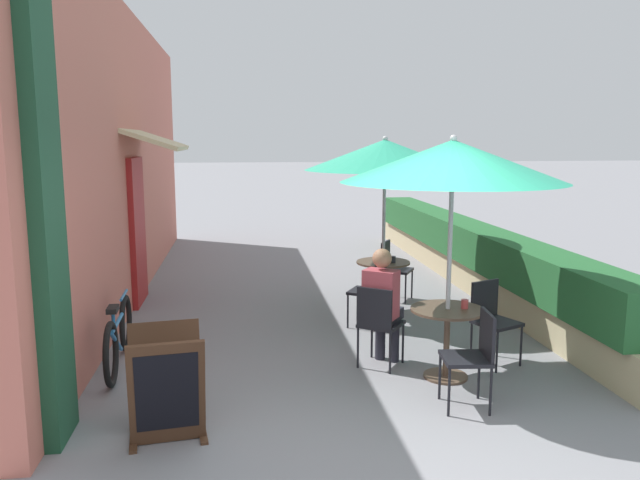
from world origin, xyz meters
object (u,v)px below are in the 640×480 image
(patio_table_mid, at_px, (383,277))
(cafe_chair_mid_left, at_px, (372,287))
(seated_patron_near_left, at_px, (383,301))
(bicycle_leaning, at_px, (119,336))
(cafe_chair_near_left, at_px, (378,320))
(patio_umbrella_mid, at_px, (385,155))
(cafe_chair_near_right, at_px, (474,351))
(menu_board, at_px, (166,385))
(coffee_cup_near, at_px, (465,304))
(cafe_chair_mid_right, at_px, (392,265))
(patio_table_near, at_px, (447,329))
(coffee_cup_mid, at_px, (393,259))
(patio_umbrella_near, at_px, (453,161))
(cafe_chair_near_back, at_px, (492,315))

(patio_table_mid, relative_size, cafe_chair_mid_left, 0.84)
(seated_patron_near_left, bearing_deg, bicycle_leaning, -150.01)
(cafe_chair_near_left, xyz_separation_m, seated_patron_near_left, (0.07, 0.09, 0.17))
(patio_umbrella_mid, distance_m, bicycle_leaning, 4.06)
(cafe_chair_near_right, xyz_separation_m, menu_board, (-2.63, -0.21, -0.09))
(coffee_cup_near, relative_size, menu_board, 0.10)
(cafe_chair_mid_right, bearing_deg, seated_patron_near_left, 14.35)
(patio_table_near, relative_size, patio_umbrella_mid, 0.30)
(coffee_cup_mid, bearing_deg, patio_umbrella_mid, 137.58)
(seated_patron_near_left, xyz_separation_m, cafe_chair_mid_right, (0.76, 2.62, -0.17))
(cafe_chair_near_left, height_order, menu_board, menu_board)
(patio_umbrella_mid, bearing_deg, bicycle_leaning, -151.92)
(patio_umbrella_near, bearing_deg, patio_table_mid, 92.03)
(coffee_cup_near, xyz_separation_m, patio_umbrella_mid, (-0.25, 2.43, 1.40))
(cafe_chair_mid_left, height_order, cafe_chair_mid_right, same)
(patio_umbrella_mid, height_order, cafe_chair_mid_right, patio_umbrella_mid)
(cafe_chair_near_right, bearing_deg, cafe_chair_mid_left, 14.45)
(patio_table_near, distance_m, seated_patron_near_left, 0.73)
(cafe_chair_near_left, bearing_deg, coffee_cup_mid, 107.57)
(patio_table_near, relative_size, patio_umbrella_near, 0.30)
(patio_table_near, bearing_deg, coffee_cup_near, -4.60)
(cafe_chair_near_right, relative_size, cafe_chair_mid_right, 1.00)
(patio_table_near, height_order, patio_umbrella_mid, patio_umbrella_mid)
(patio_table_mid, bearing_deg, cafe_chair_mid_right, 65.74)
(patio_table_mid, distance_m, menu_board, 4.19)
(seated_patron_near_left, bearing_deg, patio_umbrella_near, -2.87)
(menu_board, bearing_deg, coffee_cup_mid, 42.80)
(seated_patron_near_left, relative_size, menu_board, 1.43)
(seated_patron_near_left, bearing_deg, menu_board, -111.02)
(cafe_chair_near_left, distance_m, coffee_cup_mid, 2.08)
(seated_patron_near_left, bearing_deg, cafe_chair_mid_left, 118.17)
(cafe_chair_mid_left, bearing_deg, cafe_chair_mid_right, 6.19)
(coffee_cup_near, relative_size, cafe_chair_mid_right, 0.10)
(coffee_cup_near, bearing_deg, cafe_chair_near_left, 155.21)
(cafe_chair_near_right, relative_size, menu_board, 1.00)
(cafe_chair_near_back, distance_m, bicycle_leaning, 3.92)
(patio_table_mid, bearing_deg, menu_board, -127.20)
(patio_table_near, distance_m, menu_board, 2.78)
(patio_umbrella_near, bearing_deg, cafe_chair_mid_left, 102.02)
(cafe_chair_mid_right, bearing_deg, coffee_cup_mid, 16.90)
(patio_table_near, height_order, cafe_chair_near_right, cafe_chair_near_right)
(patio_umbrella_near, distance_m, cafe_chair_near_right, 1.78)
(patio_table_near, height_order, cafe_chair_near_back, cafe_chair_near_back)
(patio_table_mid, distance_m, patio_umbrella_mid, 1.65)
(cafe_chair_mid_left, height_order, bicycle_leaning, cafe_chair_mid_left)
(cafe_chair_near_left, distance_m, coffee_cup_near, 0.90)
(cafe_chair_near_right, bearing_deg, coffee_cup_mid, 5.30)
(cafe_chair_mid_right, bearing_deg, coffee_cup_near, 29.73)
(cafe_chair_mid_right, bearing_deg, cafe_chair_near_right, 27.43)
(patio_umbrella_mid, relative_size, menu_board, 2.74)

